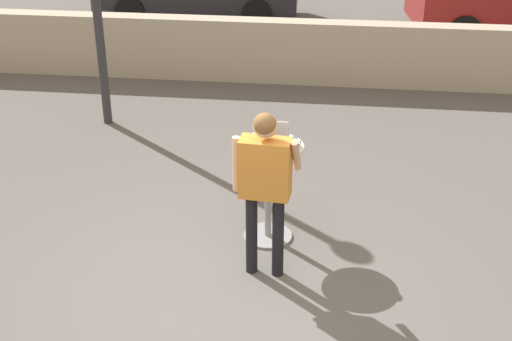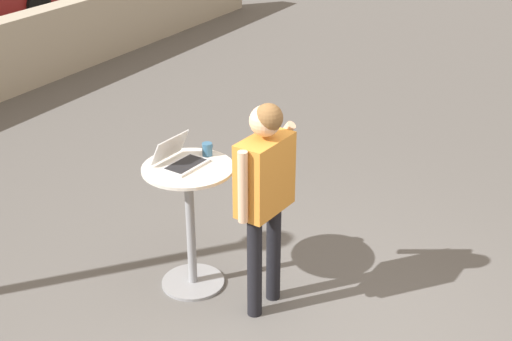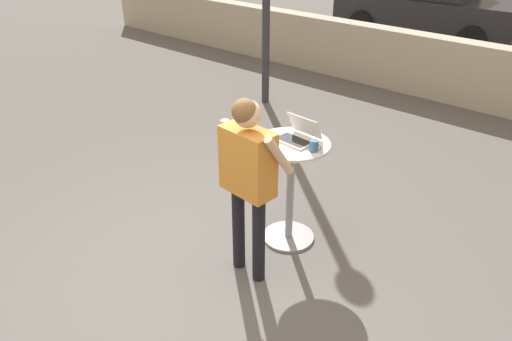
{
  "view_description": "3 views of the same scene",
  "coord_description": "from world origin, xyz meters",
  "px_view_note": "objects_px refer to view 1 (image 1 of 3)",
  "views": [
    {
      "loc": [
        0.91,
        -5.11,
        3.95
      ],
      "look_at": [
        0.23,
        0.46,
        1.1
      ],
      "focal_mm": 50.0,
      "sensor_mm": 36.0,
      "label": 1
    },
    {
      "loc": [
        -3.58,
        -1.69,
        3.33
      ],
      "look_at": [
        0.47,
        0.65,
        1.04
      ],
      "focal_mm": 50.0,
      "sensor_mm": 36.0,
      "label": 2
    },
    {
      "loc": [
        2.63,
        -2.13,
        2.96
      ],
      "look_at": [
        0.4,
        0.47,
        1.07
      ],
      "focal_mm": 35.0,
      "sensor_mm": 36.0,
      "label": 3
    }
  ],
  "objects_px": {
    "cafe_table": "(268,182)",
    "standing_person": "(265,174)",
    "laptop": "(270,138)",
    "coffee_mug": "(294,143)"
  },
  "relations": [
    {
      "from": "cafe_table",
      "to": "laptop",
      "type": "bearing_deg",
      "value": 86.56
    },
    {
      "from": "coffee_mug",
      "to": "cafe_table",
      "type": "bearing_deg",
      "value": 176.7
    },
    {
      "from": "laptop",
      "to": "coffee_mug",
      "type": "bearing_deg",
      "value": -20.43
    },
    {
      "from": "laptop",
      "to": "standing_person",
      "type": "height_order",
      "value": "standing_person"
    },
    {
      "from": "cafe_table",
      "to": "laptop",
      "type": "distance_m",
      "value": 0.45
    },
    {
      "from": "laptop",
      "to": "cafe_table",
      "type": "bearing_deg",
      "value": -93.44
    },
    {
      "from": "cafe_table",
      "to": "standing_person",
      "type": "height_order",
      "value": "standing_person"
    },
    {
      "from": "coffee_mug",
      "to": "standing_person",
      "type": "distance_m",
      "value": 0.65
    },
    {
      "from": "cafe_table",
      "to": "standing_person",
      "type": "distance_m",
      "value": 0.76
    },
    {
      "from": "laptop",
      "to": "coffee_mug",
      "type": "height_order",
      "value": "laptop"
    }
  ]
}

